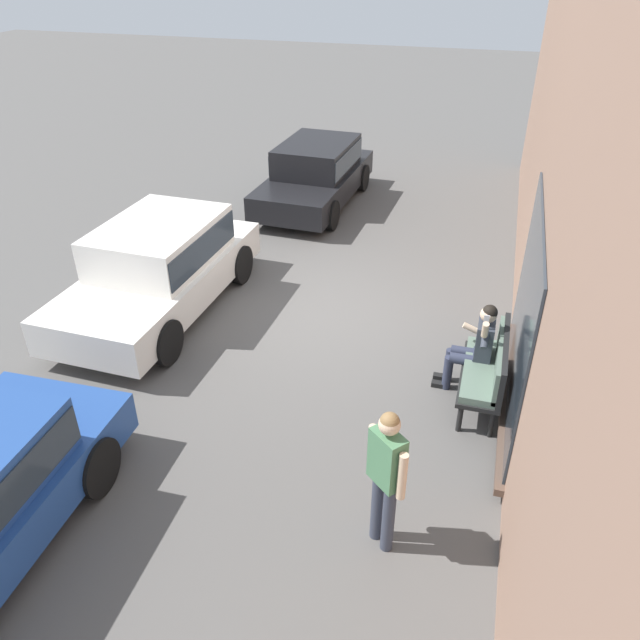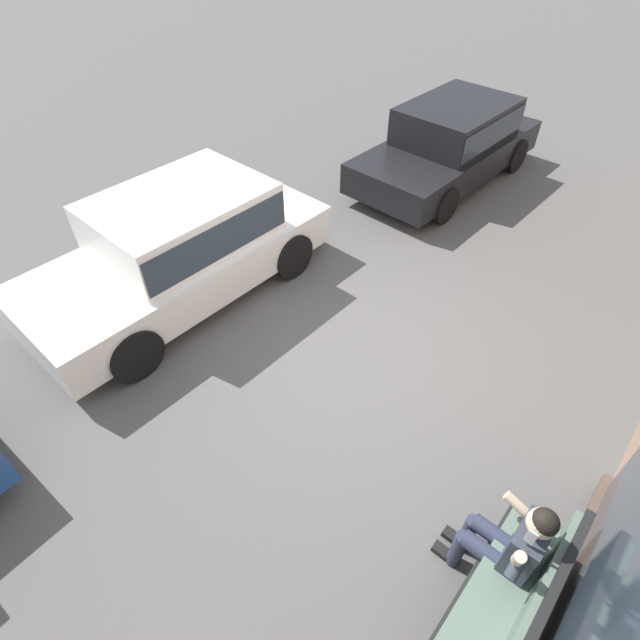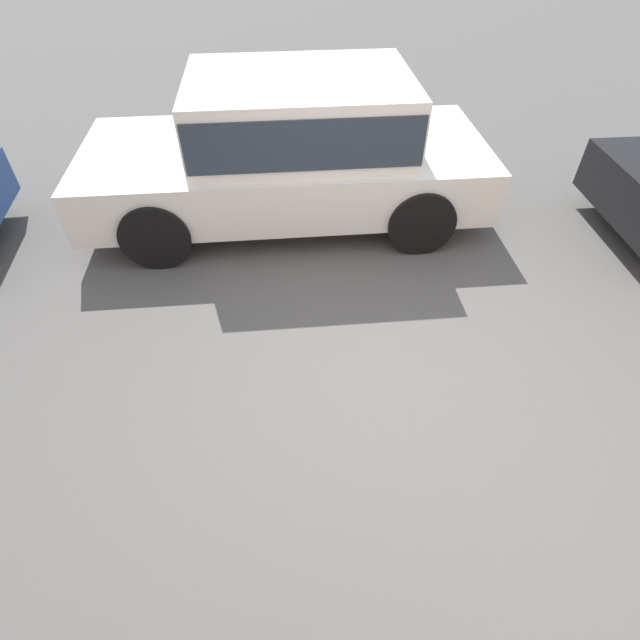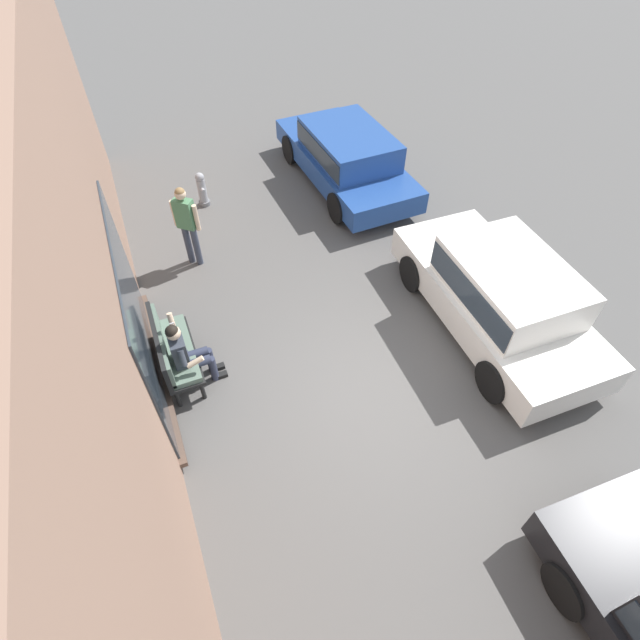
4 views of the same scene
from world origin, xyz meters
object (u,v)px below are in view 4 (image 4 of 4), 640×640
bench (171,349)px  fire_hydrant (202,190)px  person_on_phone (187,353)px  parked_car_mid (501,293)px  pedestrian_standing (187,221)px  parked_car_far (347,154)px

bench → fire_hydrant: bearing=-18.6°
person_on_phone → parked_car_mid: (-0.82, -5.16, 0.11)m
bench → pedestrian_standing: (2.64, -0.90, 0.43)m
pedestrian_standing → parked_car_mid: bearing=-129.7°
pedestrian_standing → fire_hydrant: bearing=-18.3°
parked_car_mid → fire_hydrant: parked_car_mid is taller
bench → pedestrian_standing: size_ratio=0.86×
bench → parked_car_far: 6.43m
person_on_phone → fire_hydrant: (4.84, -1.31, -0.33)m
bench → parked_car_far: bearing=-49.8°
bench → parked_car_far: (4.15, -4.91, 0.17)m
parked_car_mid → pedestrian_standing: size_ratio=2.51×
bench → parked_car_far: size_ratio=0.33×
person_on_phone → fire_hydrant: size_ratio=1.67×
pedestrian_standing → parked_car_far: bearing=-69.4°
bench → person_on_phone: 0.38m
fire_hydrant → parked_car_far: bearing=-97.1°
person_on_phone → bench: bearing=39.3°
pedestrian_standing → fire_hydrant: pedestrian_standing is taller
fire_hydrant → parked_car_mid: bearing=-145.7°
parked_car_mid → fire_hydrant: 6.86m
parked_car_mid → pedestrian_standing: 5.84m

